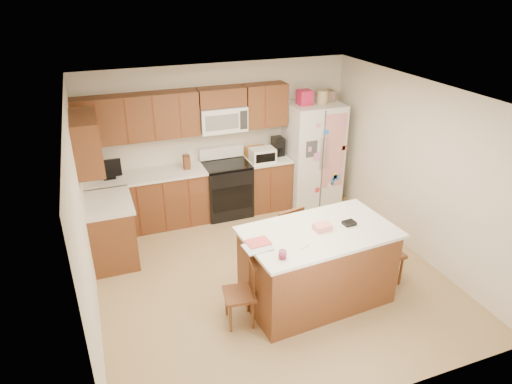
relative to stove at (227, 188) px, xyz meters
name	(u,v)px	position (x,y,z in m)	size (l,w,h in m)	color
ground	(269,274)	(0.00, -1.94, -0.47)	(4.50, 4.50, 0.00)	tan
room_shell	(271,179)	(0.00, -1.94, 0.97)	(4.60, 4.60, 2.52)	beige
cabinetry	(168,175)	(-0.98, -0.15, 0.44)	(3.36, 1.56, 2.15)	brown
stove	(227,188)	(0.00, 0.00, 0.00)	(0.76, 0.65, 1.13)	black
refrigerator	(312,153)	(1.57, -0.06, 0.45)	(0.90, 0.79, 2.04)	white
island	(317,265)	(0.35, -2.62, 0.03)	(1.93, 1.19, 1.08)	brown
windsor_chair_left	(241,293)	(-0.66, -2.69, -0.07)	(0.40, 0.42, 0.86)	brown
windsor_chair_back	(284,239)	(0.26, -1.83, -0.02)	(0.49, 0.47, 0.96)	brown
windsor_chair_right	(384,253)	(1.35, -2.61, -0.03)	(0.43, 0.44, 0.94)	brown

